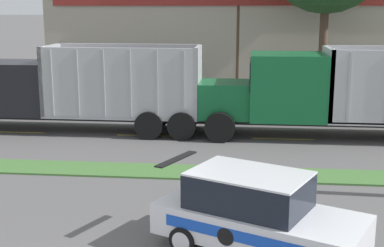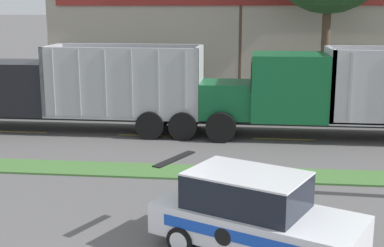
% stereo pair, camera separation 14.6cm
% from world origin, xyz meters
% --- Properties ---
extents(grass_verge, '(120.00, 1.41, 0.06)m').
position_xyz_m(grass_verge, '(0.00, 8.67, 0.03)').
color(grass_verge, '#477538').
rests_on(grass_verge, ground_plane).
extents(centre_line_3, '(2.40, 0.14, 0.01)m').
position_xyz_m(centre_line_3, '(-6.25, 13.37, 0.00)').
color(centre_line_3, yellow).
rests_on(centre_line_3, ground_plane).
extents(centre_line_4, '(2.40, 0.14, 0.01)m').
position_xyz_m(centre_line_4, '(-0.85, 13.37, 0.00)').
color(centre_line_4, yellow).
rests_on(centre_line_4, ground_plane).
extents(centre_line_5, '(2.40, 0.14, 0.01)m').
position_xyz_m(centre_line_5, '(4.55, 13.37, 0.00)').
color(centre_line_5, yellow).
rests_on(centre_line_5, ground_plane).
extents(dump_truck_lead, '(11.94, 2.79, 3.56)m').
position_xyz_m(dump_truck_lead, '(5.86, 13.83, 1.71)').
color(dump_truck_lead, black).
rests_on(dump_truck_lead, ground_plane).
extents(dump_truck_trail, '(11.31, 2.63, 3.54)m').
position_xyz_m(dump_truck_trail, '(-5.08, 13.95, 1.56)').
color(dump_truck_trail, black).
rests_on(dump_truck_trail, ground_plane).
extents(rally_car, '(4.66, 3.46, 1.75)m').
position_xyz_m(rally_car, '(3.36, 3.42, 0.86)').
color(rally_car, white).
rests_on(rally_car, ground_plane).
extents(store_building_backdrop, '(25.09, 12.10, 5.94)m').
position_xyz_m(store_building_backdrop, '(4.19, 28.44, 2.97)').
color(store_building_backdrop, '#BCB29E').
rests_on(store_building_backdrop, ground_plane).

